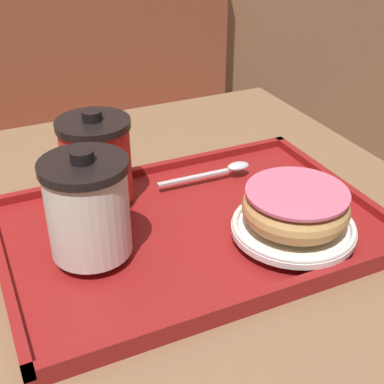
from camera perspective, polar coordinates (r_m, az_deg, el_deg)
booth_bench at (r=1.64m, az=-16.57°, el=-0.79°), size 1.38×0.44×1.00m
cafe_table at (r=0.83m, az=-2.82°, el=-14.58°), size 0.83×0.88×0.73m
serving_tray at (r=0.71m, az=-0.00°, el=-3.94°), size 0.49×0.34×0.02m
coffee_cup_front at (r=0.62m, az=-11.06°, el=-1.55°), size 0.10×0.10×0.13m
coffee_cup_rear at (r=0.73m, az=-10.17°, el=3.52°), size 0.10×0.10×0.13m
plate_with_chocolate_donut at (r=0.68m, az=10.76°, el=-3.65°), size 0.16×0.16×0.01m
donut_chocolate_glazed at (r=0.67m, az=11.00°, el=-1.53°), size 0.13×0.13×0.05m
spoon at (r=0.81m, az=3.58°, el=2.42°), size 0.15×0.02×0.01m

